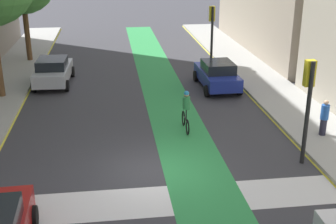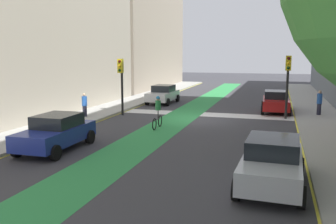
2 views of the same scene
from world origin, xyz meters
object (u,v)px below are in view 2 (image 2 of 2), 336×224
object	(u,v)px
car_white_right_near	(163,94)
car_blue_right_far	(56,132)
traffic_signal_near_left	(288,75)
pedestrian_sidewalk_right_a	(85,105)
cyclist_in_lane	(158,111)
car_red_left_near	(276,101)
traffic_signal_near_right	(121,76)
car_silver_left_far	(272,162)
pedestrian_sidewalk_left_a	(319,102)

from	to	relation	value
car_white_right_near	car_blue_right_far	world-z (taller)	same
traffic_signal_near_left	pedestrian_sidewalk_right_a	distance (m)	13.39
cyclist_in_lane	car_red_left_near	bearing A→B (deg)	-128.87
traffic_signal_near_right	car_silver_left_far	xyz separation A→B (m)	(-10.28, 11.39, -1.95)
car_white_right_near	car_blue_right_far	size ratio (longest dim) A/B	1.00
traffic_signal_near_right	pedestrian_sidewalk_left_a	distance (m)	13.60
car_white_right_near	cyclist_in_lane	size ratio (longest dim) A/B	2.28
car_red_left_near	traffic_signal_near_left	bearing A→B (deg)	104.11
traffic_signal_near_right	traffic_signal_near_left	world-z (taller)	traffic_signal_near_left
car_silver_left_far	pedestrian_sidewalk_right_a	distance (m)	15.32
car_red_left_near	pedestrian_sidewalk_left_a	distance (m)	3.09
car_silver_left_far	traffic_signal_near_left	bearing A→B (deg)	-92.82
car_blue_right_far	pedestrian_sidewalk_right_a	world-z (taller)	pedestrian_sidewalk_right_a
car_white_right_near	car_red_left_near	world-z (taller)	same
car_blue_right_far	pedestrian_sidewalk_right_a	distance (m)	7.94
car_blue_right_far	pedestrian_sidewalk_left_a	bearing A→B (deg)	-133.70
car_silver_left_far	car_white_right_near	size ratio (longest dim) A/B	1.01
car_red_left_near	pedestrian_sidewalk_left_a	world-z (taller)	pedestrian_sidewalk_left_a
car_red_left_near	car_white_right_near	bearing A→B (deg)	-14.18
car_white_right_near	car_blue_right_far	distance (m)	16.24
car_red_left_near	cyclist_in_lane	distance (m)	10.26
car_white_right_near	cyclist_in_lane	xyz separation A→B (m)	(-2.96, 10.36, 0.17)
car_silver_left_far	car_blue_right_far	distance (m)	9.49
car_red_left_near	pedestrian_sidewalk_right_a	size ratio (longest dim) A/B	2.76
traffic_signal_near_right	car_white_right_near	size ratio (longest dim) A/B	0.92
traffic_signal_near_right	car_silver_left_far	bearing A→B (deg)	132.07
cyclist_in_lane	traffic_signal_near_left	bearing A→B (deg)	-143.51
car_silver_left_far	cyclist_in_lane	size ratio (longest dim) A/B	2.30
traffic_signal_near_left	car_blue_right_far	world-z (taller)	traffic_signal_near_left
car_red_left_near	car_blue_right_far	world-z (taller)	same
car_white_right_near	pedestrian_sidewalk_left_a	world-z (taller)	pedestrian_sidewalk_left_a
traffic_signal_near_right	car_white_right_near	world-z (taller)	traffic_signal_near_right
cyclist_in_lane	car_blue_right_far	bearing A→B (deg)	64.48
pedestrian_sidewalk_left_a	traffic_signal_near_right	bearing A→B (deg)	13.96
pedestrian_sidewalk_right_a	pedestrian_sidewalk_left_a	xyz separation A→B (m)	(-14.87, -5.21, 0.06)
car_blue_right_far	pedestrian_sidewalk_left_a	size ratio (longest dim) A/B	2.56
traffic_signal_near_right	car_silver_left_far	world-z (taller)	traffic_signal_near_right
car_white_right_near	pedestrian_sidewalk_left_a	bearing A→B (deg)	163.61
traffic_signal_near_right	traffic_signal_near_left	bearing A→B (deg)	-170.88
traffic_signal_near_right	car_blue_right_far	size ratio (longest dim) A/B	0.92
car_silver_left_far	car_blue_right_far	xyz separation A→B (m)	(9.28, -2.00, 0.00)
cyclist_in_lane	car_silver_left_far	bearing A→B (deg)	129.41
car_red_left_near	pedestrian_sidewalk_left_a	bearing A→B (deg)	156.69
car_red_left_near	car_silver_left_far	bearing A→B (deg)	90.13
car_white_right_near	pedestrian_sidewalk_right_a	xyz separation A→B (m)	(2.64, 8.80, 0.13)
pedestrian_sidewalk_left_a	cyclist_in_lane	bearing A→B (deg)	36.11
cyclist_in_lane	pedestrian_sidewalk_left_a	bearing A→B (deg)	-143.89
traffic_signal_near_right	cyclist_in_lane	distance (m)	5.48
pedestrian_sidewalk_right_a	car_white_right_near	bearing A→B (deg)	-106.67
car_silver_left_far	traffic_signal_near_right	bearing A→B (deg)	-47.93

